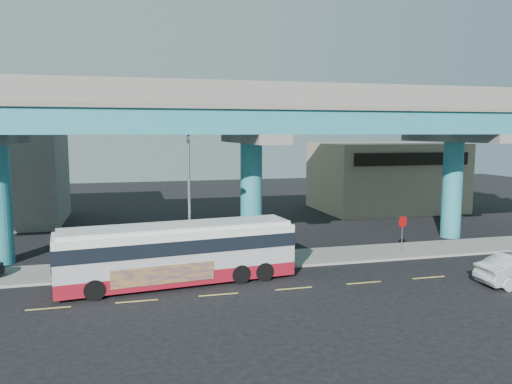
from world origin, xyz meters
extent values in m
plane|color=black|center=(0.00, 0.00, 0.00)|extent=(120.00, 120.00, 0.00)
cube|color=gray|center=(0.00, 5.50, 0.07)|extent=(70.00, 4.00, 0.15)
cube|color=#D8C64C|center=(-12.00, -0.30, 0.01)|extent=(2.00, 0.12, 0.01)
cube|color=#D8C64C|center=(-8.00, -0.30, 0.01)|extent=(2.00, 0.12, 0.01)
cube|color=#D8C64C|center=(-4.00, -0.30, 0.01)|extent=(2.00, 0.12, 0.01)
cube|color=#D8C64C|center=(0.00, -0.30, 0.01)|extent=(2.00, 0.12, 0.01)
cube|color=#D8C64C|center=(4.00, -0.30, 0.01)|extent=(2.00, 0.12, 0.01)
cube|color=#D8C64C|center=(8.00, -0.30, 0.01)|extent=(2.00, 0.12, 0.01)
cube|color=#D8C64C|center=(12.00, -0.30, 0.01)|extent=(2.00, 0.12, 0.01)
cube|color=gray|center=(-16.00, 12.50, 8.60)|extent=(1.80, 5.00, 1.20)
cylinder|color=teal|center=(0.00, 9.00, 3.70)|extent=(1.50, 1.50, 7.40)
cube|color=gray|center=(0.00, 9.00, 7.70)|extent=(2.00, 12.00, 0.60)
cube|color=gray|center=(0.00, 12.50, 8.60)|extent=(1.80, 5.00, 1.20)
cylinder|color=teal|center=(16.00, 9.00, 3.70)|extent=(1.50, 1.50, 7.40)
cube|color=gray|center=(16.00, 9.00, 7.70)|extent=(2.00, 12.00, 0.60)
cube|color=gray|center=(16.00, 12.50, 8.60)|extent=(1.80, 5.00, 1.20)
cube|color=teal|center=(0.00, 5.50, 8.70)|extent=(52.00, 5.00, 1.40)
cube|color=gray|center=(0.00, 5.50, 9.55)|extent=(52.00, 5.40, 0.30)
cube|color=gray|center=(0.00, 3.00, 10.10)|extent=(52.00, 0.25, 0.80)
cube|color=gray|center=(0.00, 8.00, 10.10)|extent=(52.00, 0.25, 0.80)
cube|color=teal|center=(0.00, 12.50, 9.90)|extent=(52.00, 5.00, 1.40)
cube|color=gray|center=(0.00, 12.50, 10.75)|extent=(52.00, 5.40, 0.30)
cube|color=gray|center=(0.00, 10.00, 11.30)|extent=(52.00, 0.25, 0.80)
cube|color=gray|center=(0.00, 15.00, 11.30)|extent=(52.00, 0.25, 0.80)
cube|color=tan|center=(18.00, 23.00, 3.50)|extent=(14.00, 10.00, 7.00)
cube|color=black|center=(18.00, 17.90, 5.60)|extent=(12.00, 0.25, 1.20)
cube|color=maroon|center=(-5.75, 2.07, 0.57)|extent=(12.77, 4.11, 0.73)
cube|color=silver|center=(-5.75, 2.07, 1.72)|extent=(12.77, 4.11, 1.57)
cube|color=black|center=(-5.75, 2.07, 2.25)|extent=(12.83, 4.17, 0.73)
cube|color=silver|center=(-5.75, 2.07, 2.82)|extent=(12.77, 4.11, 0.42)
cube|color=silver|center=(-5.75, 2.07, 3.14)|extent=(12.34, 3.82, 0.21)
cube|color=black|center=(0.49, 2.80, 2.09)|extent=(0.34, 2.41, 1.25)
cube|color=black|center=(-12.00, 1.33, 2.09)|extent=(0.34, 2.41, 1.25)
cube|color=navy|center=(-6.63, 0.60, 0.96)|extent=(5.20, 0.66, 0.94)
cylinder|color=black|center=(-9.97, 0.36, 0.52)|extent=(1.07, 0.43, 1.05)
cylinder|color=black|center=(-10.26, 2.75, 0.52)|extent=(1.07, 0.43, 1.05)
cylinder|color=black|center=(-2.50, 1.24, 0.52)|extent=(1.07, 0.43, 1.05)
cylinder|color=black|center=(-2.78, 3.63, 0.52)|extent=(1.07, 0.43, 1.05)
cylinder|color=black|center=(-1.15, 1.40, 0.52)|extent=(1.07, 0.43, 1.05)
cylinder|color=black|center=(-1.43, 3.79, 0.52)|extent=(1.07, 0.43, 1.05)
cylinder|color=gray|center=(-4.89, 4.00, 4.13)|extent=(0.16, 0.16, 7.96)
cylinder|color=gray|center=(-4.89, 2.92, 7.89)|extent=(0.12, 2.15, 0.12)
cube|color=gray|center=(-4.89, 1.85, 7.84)|extent=(0.50, 0.70, 0.18)
cylinder|color=gray|center=(8.93, 4.20, 1.28)|extent=(0.06, 0.06, 2.26)
cylinder|color=#B20A0A|center=(8.93, 4.17, 2.36)|extent=(0.75, 0.29, 0.78)
camera|label=1|loc=(-8.21, -24.30, 8.11)|focal=35.00mm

